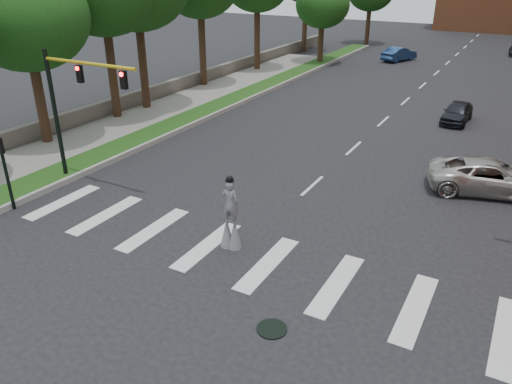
# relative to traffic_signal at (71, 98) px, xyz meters

# --- Properties ---
(ground_plane) EXTENTS (160.00, 160.00, 0.00)m
(ground_plane) POSITION_rel_traffic_signal_xyz_m (9.78, -3.00, -4.15)
(ground_plane) COLOR black
(ground_plane) RESTS_ON ground
(grass_median) EXTENTS (2.00, 60.00, 0.25)m
(grass_median) POSITION_rel_traffic_signal_xyz_m (-1.72, 17.00, -4.03)
(grass_median) COLOR #194012
(grass_median) RESTS_ON ground
(median_curb) EXTENTS (0.20, 60.00, 0.28)m
(median_curb) POSITION_rel_traffic_signal_xyz_m (-0.67, 17.00, -4.01)
(median_curb) COLOR #969590
(median_curb) RESTS_ON ground
(sidewalk_left) EXTENTS (4.00, 60.00, 0.18)m
(sidewalk_left) POSITION_rel_traffic_signal_xyz_m (-4.72, 7.00, -4.06)
(sidewalk_left) COLOR slate
(sidewalk_left) RESTS_ON ground
(stone_wall) EXTENTS (0.50, 56.00, 1.10)m
(stone_wall) POSITION_rel_traffic_signal_xyz_m (-7.22, 19.00, -3.60)
(stone_wall) COLOR #5B574E
(stone_wall) RESTS_ON ground
(manhole) EXTENTS (0.90, 0.90, 0.04)m
(manhole) POSITION_rel_traffic_signal_xyz_m (12.78, -5.00, -4.13)
(manhole) COLOR black
(manhole) RESTS_ON ground
(traffic_signal) EXTENTS (5.30, 0.23, 6.20)m
(traffic_signal) POSITION_rel_traffic_signal_xyz_m (0.00, 0.00, 0.00)
(traffic_signal) COLOR black
(traffic_signal) RESTS_ON ground
(secondary_signal) EXTENTS (0.25, 0.21, 3.23)m
(secondary_signal) POSITION_rel_traffic_signal_xyz_m (-0.52, -3.50, -2.20)
(secondary_signal) COLOR black
(secondary_signal) RESTS_ON ground
(stilt_performer) EXTENTS (0.84, 0.55, 2.89)m
(stilt_performer) POSITION_rel_traffic_signal_xyz_m (9.32, -1.62, -3.01)
(stilt_performer) COLOR #301F13
(stilt_performer) RESTS_ON ground
(suv_crossing) EXTENTS (5.98, 3.86, 1.53)m
(suv_crossing) POSITION_rel_traffic_signal_xyz_m (17.19, 8.29, -3.38)
(suv_crossing) COLOR #B5B2AA
(suv_crossing) RESTS_ON ground
(car_near) EXTENTS (1.70, 3.98, 1.34)m
(car_near) POSITION_rel_traffic_signal_xyz_m (14.03, 19.19, -3.48)
(car_near) COLOR black
(car_near) RESTS_ON ground
(car_mid) EXTENTS (3.05, 4.64, 1.45)m
(car_mid) POSITION_rel_traffic_signal_xyz_m (4.98, 39.57, -3.43)
(car_mid) COLOR navy
(car_mid) RESTS_ON ground
(tree_1) EXTENTS (6.68, 6.68, 9.90)m
(tree_1) POSITION_rel_traffic_signal_xyz_m (-6.12, 3.04, 2.88)
(tree_1) COLOR #301F13
(tree_1) RESTS_ON ground
(tree_6) EXTENTS (5.37, 5.37, 8.06)m
(tree_6) POSITION_rel_traffic_signal_xyz_m (-1.81, 34.03, 1.59)
(tree_6) COLOR #301F13
(tree_6) RESTS_ON ground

